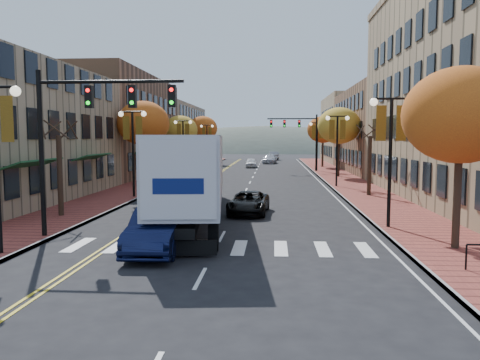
# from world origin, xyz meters

# --- Properties ---
(ground) EXTENTS (200.00, 200.00, 0.00)m
(ground) POSITION_xyz_m (0.00, 0.00, 0.00)
(ground) COLOR black
(ground) RESTS_ON ground
(sidewalk_left) EXTENTS (4.00, 85.00, 0.15)m
(sidewalk_left) POSITION_xyz_m (-9.00, 32.50, 0.07)
(sidewalk_left) COLOR brown
(sidewalk_left) RESTS_ON ground
(sidewalk_right) EXTENTS (4.00, 85.00, 0.15)m
(sidewalk_right) POSITION_xyz_m (9.00, 32.50, 0.07)
(sidewalk_right) COLOR brown
(sidewalk_right) RESTS_ON ground
(building_left_mid) EXTENTS (12.00, 24.00, 11.00)m
(building_left_mid) POSITION_xyz_m (-17.00, 36.00, 5.50)
(building_left_mid) COLOR brown
(building_left_mid) RESTS_ON ground
(building_left_far) EXTENTS (12.00, 26.00, 9.50)m
(building_left_far) POSITION_xyz_m (-17.00, 61.00, 4.75)
(building_left_far) COLOR #9E8966
(building_left_far) RESTS_ON ground
(building_right_mid) EXTENTS (15.00, 24.00, 10.00)m
(building_right_mid) POSITION_xyz_m (18.50, 42.00, 5.00)
(building_right_mid) COLOR brown
(building_right_mid) RESTS_ON ground
(building_right_far) EXTENTS (15.00, 20.00, 11.00)m
(building_right_far) POSITION_xyz_m (18.50, 64.00, 5.50)
(building_right_far) COLOR #9E8966
(building_right_far) RESTS_ON ground
(tree_left_a) EXTENTS (0.28, 0.28, 4.20)m
(tree_left_a) POSITION_xyz_m (-9.00, 8.00, 2.25)
(tree_left_a) COLOR #382619
(tree_left_a) RESTS_ON sidewalk_left
(tree_left_b) EXTENTS (4.48, 4.48, 7.21)m
(tree_left_b) POSITION_xyz_m (-9.00, 24.00, 5.45)
(tree_left_b) COLOR #382619
(tree_left_b) RESTS_ON sidewalk_left
(tree_left_c) EXTENTS (4.16, 4.16, 6.69)m
(tree_left_c) POSITION_xyz_m (-9.00, 40.00, 5.05)
(tree_left_c) COLOR #382619
(tree_left_c) RESTS_ON sidewalk_left
(tree_left_d) EXTENTS (4.61, 4.61, 7.42)m
(tree_left_d) POSITION_xyz_m (-9.00, 58.00, 5.60)
(tree_left_d) COLOR #382619
(tree_left_d) RESTS_ON sidewalk_left
(tree_right_a) EXTENTS (4.16, 4.16, 6.69)m
(tree_right_a) POSITION_xyz_m (9.00, 2.00, 5.05)
(tree_right_a) COLOR #382619
(tree_right_a) RESTS_ON sidewalk_right
(tree_right_b) EXTENTS (0.28, 0.28, 4.20)m
(tree_right_b) POSITION_xyz_m (9.00, 18.00, 2.25)
(tree_right_b) COLOR #382619
(tree_right_b) RESTS_ON sidewalk_right
(tree_right_c) EXTENTS (4.48, 4.48, 7.21)m
(tree_right_c) POSITION_xyz_m (9.00, 34.00, 5.45)
(tree_right_c) COLOR #382619
(tree_right_c) RESTS_ON sidewalk_right
(tree_right_d) EXTENTS (4.35, 4.35, 7.00)m
(tree_right_d) POSITION_xyz_m (9.00, 50.00, 5.29)
(tree_right_d) COLOR #382619
(tree_right_d) RESTS_ON sidewalk_right
(lamp_left_b) EXTENTS (1.96, 0.36, 6.05)m
(lamp_left_b) POSITION_xyz_m (-7.50, 16.00, 4.29)
(lamp_left_b) COLOR black
(lamp_left_b) RESTS_ON ground
(lamp_left_c) EXTENTS (1.96, 0.36, 6.05)m
(lamp_left_c) POSITION_xyz_m (-7.50, 34.00, 4.29)
(lamp_left_c) COLOR black
(lamp_left_c) RESTS_ON ground
(lamp_left_d) EXTENTS (1.96, 0.36, 6.05)m
(lamp_left_d) POSITION_xyz_m (-7.50, 52.00, 4.29)
(lamp_left_d) COLOR black
(lamp_left_d) RESTS_ON ground
(lamp_right_a) EXTENTS (1.96, 0.36, 6.05)m
(lamp_right_a) POSITION_xyz_m (7.50, 6.00, 4.29)
(lamp_right_a) COLOR black
(lamp_right_a) RESTS_ON ground
(lamp_right_b) EXTENTS (1.96, 0.36, 6.05)m
(lamp_right_b) POSITION_xyz_m (7.50, 24.00, 4.29)
(lamp_right_b) COLOR black
(lamp_right_b) RESTS_ON ground
(lamp_right_c) EXTENTS (1.96, 0.36, 6.05)m
(lamp_right_c) POSITION_xyz_m (7.50, 42.00, 4.29)
(lamp_right_c) COLOR black
(lamp_right_c) RESTS_ON ground
(traffic_mast_near) EXTENTS (6.10, 0.35, 7.00)m
(traffic_mast_near) POSITION_xyz_m (-5.48, 3.00, 4.92)
(traffic_mast_near) COLOR black
(traffic_mast_near) RESTS_ON ground
(traffic_mast_far) EXTENTS (6.10, 0.34, 7.00)m
(traffic_mast_far) POSITION_xyz_m (5.48, 42.00, 4.92)
(traffic_mast_far) COLOR black
(traffic_mast_far) RESTS_ON ground
(semi_truck) EXTENTS (4.55, 17.59, 4.35)m
(semi_truck) POSITION_xyz_m (-1.90, 8.34, 2.54)
(semi_truck) COLOR black
(semi_truck) RESTS_ON ground
(navy_sedan) EXTENTS (1.91, 5.02, 1.64)m
(navy_sedan) POSITION_xyz_m (-2.10, 1.29, 0.82)
(navy_sedan) COLOR black
(navy_sedan) RESTS_ON ground
(black_suv) EXTENTS (2.33, 4.60, 1.25)m
(black_suv) POSITION_xyz_m (0.83, 10.11, 0.62)
(black_suv) COLOR black
(black_suv) RESTS_ON ground
(car_far_white) EXTENTS (1.68, 3.90, 1.31)m
(car_far_white) POSITION_xyz_m (-0.94, 49.89, 0.66)
(car_far_white) COLOR white
(car_far_white) RESTS_ON ground
(car_far_silver) EXTENTS (2.58, 5.10, 1.42)m
(car_far_silver) POSITION_xyz_m (1.60, 60.12, 0.71)
(car_far_silver) COLOR #B9B9C1
(car_far_silver) RESTS_ON ground
(car_far_oncoming) EXTENTS (2.12, 4.84, 1.54)m
(car_far_oncoming) POSITION_xyz_m (2.17, 72.39, 0.77)
(car_far_oncoming) COLOR #AAA9B1
(car_far_oncoming) RESTS_ON ground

